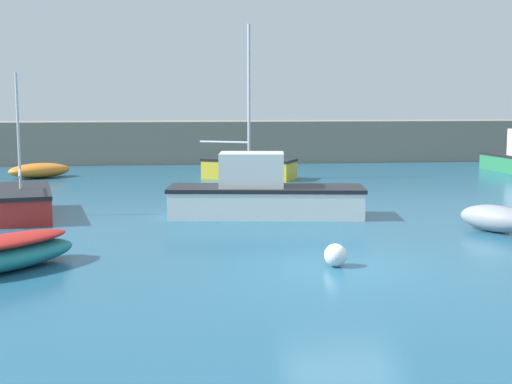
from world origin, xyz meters
name	(u,v)px	position (x,y,z in m)	size (l,w,h in m)	color
ground_plane	(343,271)	(0.00, 0.00, -0.10)	(120.00, 120.00, 0.20)	#235B7A
harbor_breakwater	(237,141)	(0.00, 26.36, 1.18)	(63.74, 3.01, 2.37)	gray
rowboat_white_midwater	(40,170)	(-9.85, 18.94, 0.34)	(3.19, 2.60, 0.68)	orange
fishing_dinghy_green	(495,219)	(5.11, 3.53, 0.37)	(1.94, 2.25, 0.73)	gray
cabin_cruiser_white	(263,194)	(-0.93, 6.81, 0.70)	(6.22, 2.64, 1.99)	white
rowboat_with_red_cover	(5,253)	(-7.24, 0.52, 0.37)	(3.27, 3.47, 0.73)	teal
sailboat_twin_hulled	(21,202)	(-8.37, 7.71, 0.44)	(2.55, 4.54, 4.42)	red
sailboat_tall_mast	(249,167)	(-0.24, 17.39, 0.53)	(4.47, 3.35, 6.96)	yellow
mooring_buoy_white	(335,255)	(-0.17, 0.01, 0.25)	(0.50, 0.50, 0.50)	white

